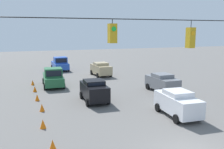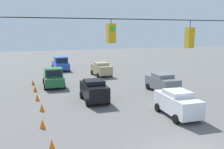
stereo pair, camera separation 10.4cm
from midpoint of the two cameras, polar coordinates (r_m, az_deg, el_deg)
overhead_signal_span at (r=12.78m, az=17.41°, el=2.47°), size 22.45×0.38×7.46m
sedan_black_withflow_mid at (r=21.90m, az=-4.00°, el=-3.61°), size 2.09×4.02×1.91m
sedan_tan_oncoming_deep at (r=34.27m, az=-2.39°, el=1.31°), size 2.18×4.15×1.84m
pickup_truck_blue_withflow_deep at (r=39.91m, az=-11.61°, el=2.37°), size 2.35×5.09×2.12m
pickup_truck_green_withflow_far at (r=28.49m, az=-13.15°, el=-0.70°), size 2.39×5.14×2.12m
sedan_grey_oncoming_far at (r=25.84m, az=11.53°, el=-1.76°), size 2.09×4.03×1.84m
sedan_white_crossing_near at (r=18.72m, az=14.82°, el=-6.30°), size 2.12×4.22×1.90m
traffic_cone_nearest at (r=13.75m, az=-13.38°, el=-15.40°), size 0.39×0.39×0.60m
traffic_cone_second at (r=16.73m, az=-15.44°, el=-10.79°), size 0.39×0.39×0.60m
traffic_cone_third at (r=20.09m, az=-15.61°, el=-7.27°), size 0.39×0.39×0.60m
traffic_cone_fourth at (r=23.12m, az=-16.60°, el=-5.05°), size 0.39×0.39×0.60m
traffic_cone_fifth at (r=26.53m, az=-17.08°, el=-3.15°), size 0.39×0.39×0.60m
traffic_cone_farthest at (r=29.84m, az=-17.52°, el=-1.75°), size 0.39×0.39×0.60m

